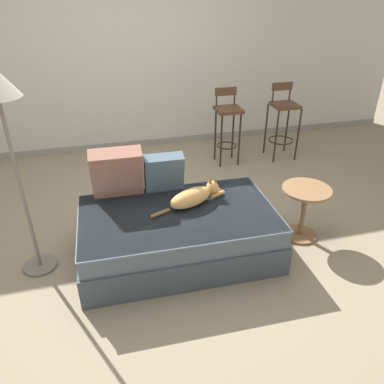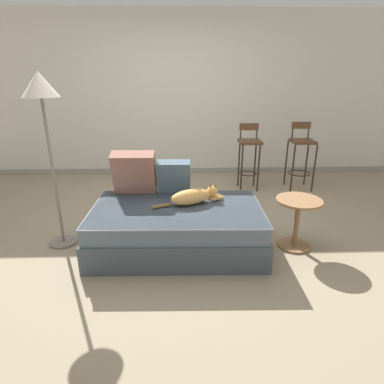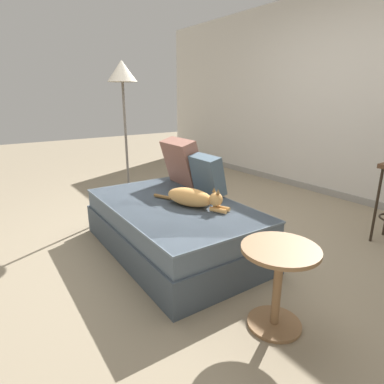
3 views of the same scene
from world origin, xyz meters
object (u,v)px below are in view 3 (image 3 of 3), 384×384
couch (173,226)px  side_table (278,276)px  throw_pillow_corner (183,162)px  floor_lamp (123,86)px  throw_pillow_middle (207,175)px  cat (193,198)px

couch → side_table: (1.18, -0.02, 0.11)m
throw_pillow_corner → floor_lamp: size_ratio=0.28×
throw_pillow_middle → cat: size_ratio=0.52×
throw_pillow_corner → throw_pillow_middle: 0.42m
cat → floor_lamp: (-1.35, 0.02, 0.90)m
throw_pillow_corner → floor_lamp: (-0.73, -0.28, 0.74)m
cat → floor_lamp: size_ratio=0.43×
cat → floor_lamp: floor_lamp is taller
couch → throw_pillow_corner: bearing=138.2°
throw_pillow_middle → floor_lamp: 1.42m
side_table → floor_lamp: bearing=176.5°
couch → cat: 0.35m
floor_lamp → side_table: bearing=-3.5°
cat → floor_lamp: 1.62m
throw_pillow_corner → side_table: (1.63, -0.43, -0.34)m
side_table → couch: bearing=178.9°
couch → floor_lamp: floor_lamp is taller
couch → throw_pillow_middle: (-0.03, 0.40, 0.40)m
couch → cat: bearing=30.9°
couch → throw_pillow_corner: size_ratio=3.56×
throw_pillow_middle → cat: bearing=-56.1°
couch → floor_lamp: size_ratio=1.00×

